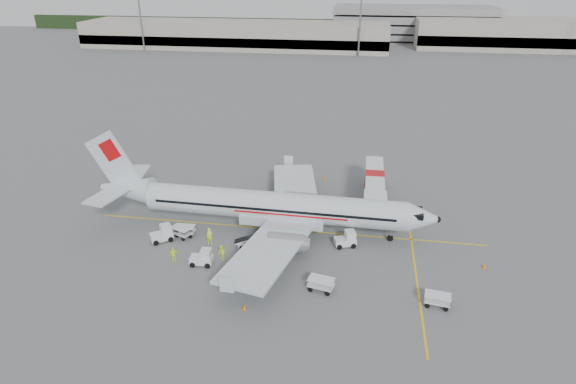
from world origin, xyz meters
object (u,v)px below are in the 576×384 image
(tug_fore, at_px, (345,239))
(tug_mid, at_px, (201,257))
(jet_bridge, at_px, (374,188))
(tug_aft, at_px, (161,233))
(aircraft, at_px, (274,188))
(belt_loader, at_px, (255,237))

(tug_fore, height_order, tug_mid, tug_fore)
(jet_bridge, bearing_deg, tug_aft, -150.32)
(jet_bridge, relative_size, tug_mid, 6.98)
(aircraft, height_order, jet_bridge, aircraft)
(aircraft, height_order, tug_fore, aircraft)
(jet_bridge, distance_m, tug_fore, 11.45)
(belt_loader, relative_size, tug_fore, 2.10)
(tug_mid, relative_size, tug_aft, 0.95)
(jet_bridge, distance_m, tug_aft, 26.22)
(tug_aft, bearing_deg, jet_bridge, -5.92)
(jet_bridge, bearing_deg, tug_mid, -135.57)
(tug_fore, relative_size, tug_mid, 1.01)
(aircraft, distance_m, belt_loader, 5.73)
(jet_bridge, bearing_deg, aircraft, -141.35)
(jet_bridge, bearing_deg, tug_fore, -105.25)
(aircraft, relative_size, tug_mid, 17.11)
(belt_loader, distance_m, tug_aft, 10.34)
(belt_loader, relative_size, tug_mid, 2.12)
(aircraft, relative_size, belt_loader, 8.07)
(jet_bridge, xyz_separation_m, tug_mid, (-16.96, -16.82, -1.18))
(tug_fore, height_order, tug_aft, tug_aft)
(tug_mid, bearing_deg, tug_aft, 143.21)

